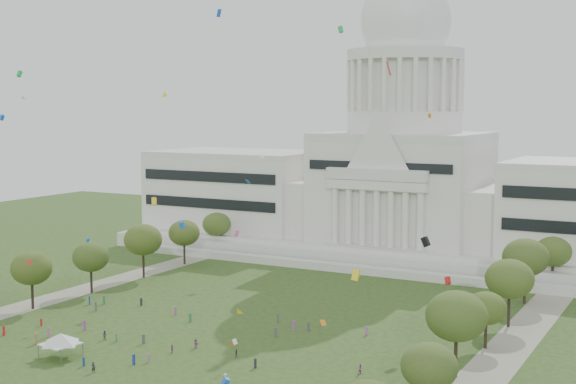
% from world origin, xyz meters
% --- Properties ---
extents(ground, '(400.00, 400.00, 0.00)m').
position_xyz_m(ground, '(0.00, 0.00, 0.00)').
color(ground, '#2C441B').
rests_on(ground, ground).
extents(capitol, '(160.00, 64.50, 91.30)m').
position_xyz_m(capitol, '(0.00, 113.59, 22.30)').
color(capitol, silver).
rests_on(capitol, ground).
extents(path_left, '(8.00, 160.00, 0.04)m').
position_xyz_m(path_left, '(-48.00, 30.00, 0.02)').
color(path_left, gray).
rests_on(path_left, ground).
extents(path_right, '(8.00, 160.00, 0.04)m').
position_xyz_m(path_right, '(48.00, 30.00, 0.02)').
color(path_right, gray).
rests_on(path_right, ground).
extents(row_tree_r_1, '(7.58, 7.58, 10.78)m').
position_xyz_m(row_tree_r_1, '(46.22, -1.75, 7.66)').
color(row_tree_r_1, black).
rests_on(row_tree_r_1, ground).
extents(row_tree_l_2, '(8.42, 8.42, 11.97)m').
position_xyz_m(row_tree_l_2, '(-45.04, 17.30, 8.51)').
color(row_tree_l_2, black).
rests_on(row_tree_l_2, ground).
extents(row_tree_r_2, '(9.55, 9.55, 13.58)m').
position_xyz_m(row_tree_r_2, '(44.17, 17.44, 9.66)').
color(row_tree_r_2, black).
rests_on(row_tree_r_2, ground).
extents(row_tree_l_3, '(8.12, 8.12, 11.55)m').
position_xyz_m(row_tree_l_3, '(-44.09, 33.92, 8.21)').
color(row_tree_l_3, black).
rests_on(row_tree_l_3, ground).
extents(row_tree_r_3, '(7.01, 7.01, 9.98)m').
position_xyz_m(row_tree_r_3, '(44.40, 34.48, 7.08)').
color(row_tree_r_3, black).
rests_on(row_tree_r_3, ground).
extents(row_tree_l_4, '(9.29, 9.29, 13.21)m').
position_xyz_m(row_tree_l_4, '(-44.08, 52.42, 9.39)').
color(row_tree_l_4, black).
rests_on(row_tree_l_4, ground).
extents(row_tree_r_4, '(9.19, 9.19, 13.06)m').
position_xyz_m(row_tree_r_4, '(44.76, 50.04, 9.29)').
color(row_tree_r_4, black).
rests_on(row_tree_r_4, ground).
extents(row_tree_l_5, '(8.33, 8.33, 11.85)m').
position_xyz_m(row_tree_l_5, '(-45.22, 71.01, 8.42)').
color(row_tree_l_5, black).
rests_on(row_tree_l_5, ground).
extents(row_tree_r_5, '(9.82, 9.82, 13.96)m').
position_xyz_m(row_tree_r_5, '(43.49, 70.19, 9.93)').
color(row_tree_r_5, black).
rests_on(row_tree_r_5, ground).
extents(row_tree_l_6, '(8.19, 8.19, 11.64)m').
position_xyz_m(row_tree_l_6, '(-46.87, 89.14, 8.27)').
color(row_tree_l_6, black).
rests_on(row_tree_l_6, ground).
extents(row_tree_r_6, '(8.42, 8.42, 11.97)m').
position_xyz_m(row_tree_r_6, '(45.96, 88.13, 8.51)').
color(row_tree_r_6, black).
rests_on(row_tree_r_6, ground).
extents(event_tent, '(8.72, 8.72, 4.22)m').
position_xyz_m(event_tent, '(-16.55, -4.12, 3.28)').
color(event_tent, '#4C4C4C').
rests_on(event_tent, ground).
extents(person_2, '(0.85, 0.93, 1.64)m').
position_xyz_m(person_2, '(30.71, 11.87, 0.82)').
color(person_2, '#994C8C').
rests_on(person_2, ground).
extents(person_3, '(0.98, 1.10, 1.53)m').
position_xyz_m(person_3, '(14.37, -1.69, 0.76)').
color(person_3, silver).
rests_on(person_3, ground).
extents(person_4, '(0.76, 1.03, 1.58)m').
position_xyz_m(person_4, '(-1.67, 6.58, 0.79)').
color(person_4, '#994C8C').
rests_on(person_4, ground).
extents(person_5, '(1.67, 1.27, 1.68)m').
position_xyz_m(person_5, '(0.33, 10.76, 0.84)').
color(person_5, '#994C8C').
rests_on(person_5, ground).
extents(person_7, '(0.76, 0.65, 1.77)m').
position_xyz_m(person_7, '(-6.52, -7.41, 0.89)').
color(person_7, '#26262B').
rests_on(person_7, ground).
extents(person_8, '(0.83, 0.52, 1.69)m').
position_xyz_m(person_8, '(-17.10, 7.34, 0.84)').
color(person_8, '#4C4C51').
rests_on(person_8, ground).
extents(person_10, '(0.72, 0.97, 1.47)m').
position_xyz_m(person_10, '(9.18, 9.71, 0.74)').
color(person_10, '#4C4C51').
rests_on(person_10, ground).
extents(distant_crowd, '(60.84, 38.31, 1.95)m').
position_xyz_m(distant_crowd, '(-14.34, 15.82, 0.87)').
color(distant_crowd, '#B21E1E').
rests_on(distant_crowd, ground).
extents(kite_swarm, '(73.54, 109.98, 59.03)m').
position_xyz_m(kite_swarm, '(3.20, 10.59, 23.70)').
color(kite_swarm, orange).
rests_on(kite_swarm, ground).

